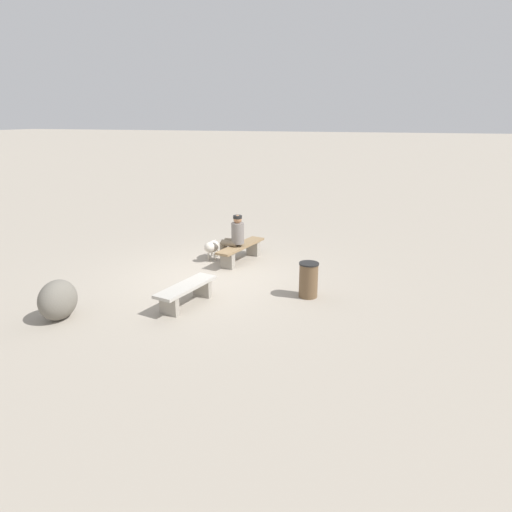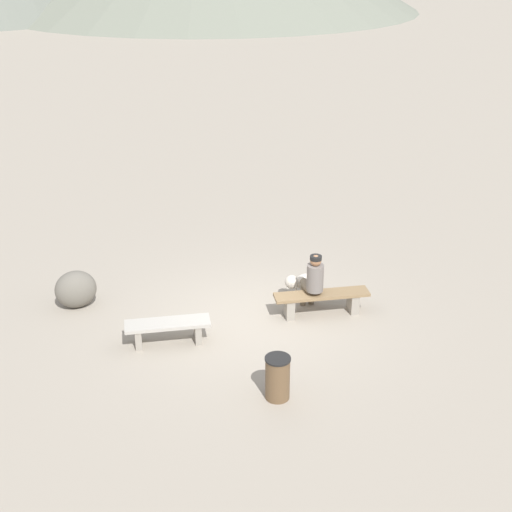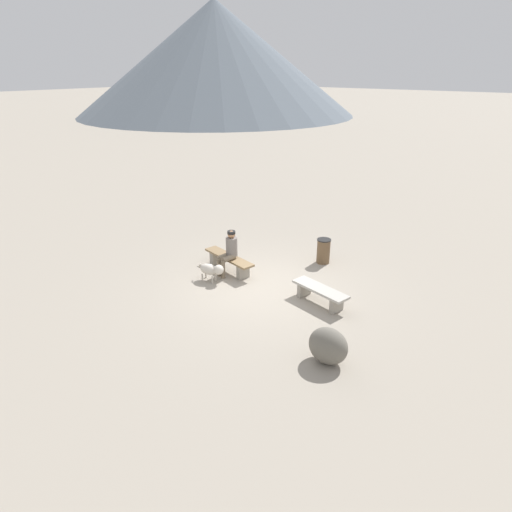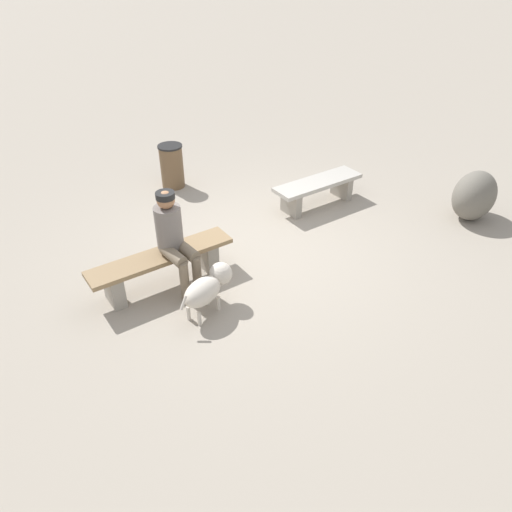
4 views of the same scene
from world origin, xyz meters
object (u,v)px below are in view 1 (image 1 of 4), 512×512
Objects in this scene: bench_left at (186,291)px; boulder at (58,300)px; bench_right at (241,250)px; seated_person at (235,235)px; dog at (212,247)px; trash_bin at (308,280)px.

boulder is (-1.31, 1.94, 0.08)m from bench_left.
bench_right reaches higher than bench_left.
seated_person is (2.85, 0.07, 0.42)m from bench_left.
bench_right is at bearing 86.44° from dog.
bench_right is 2.80m from trash_bin.
seated_person is 4.58m from boulder.
trash_bin reaches higher than dog.
dog reaches higher than bench_left.
boulder is at bearing -24.26° from dog.
seated_person is 2.83m from trash_bin.
seated_person is at bearing 148.75° from bench_right.
bench_left is at bearing 5.62° from dog.
boulder is at bearing 121.13° from trash_bin.
bench_right is at bearing 49.85° from trash_bin.
bench_left is at bearing -169.64° from bench_right.
bench_left is 2.89m from seated_person.
boulder is (-4.17, 1.87, -0.34)m from seated_person.
trash_bin is 0.92× the size of boulder.
bench_left is 1.95× the size of boulder.
dog is (-0.06, 0.78, 0.04)m from bench_right.
seated_person reaches higher than trash_bin.
bench_left is 1.90× the size of dog.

